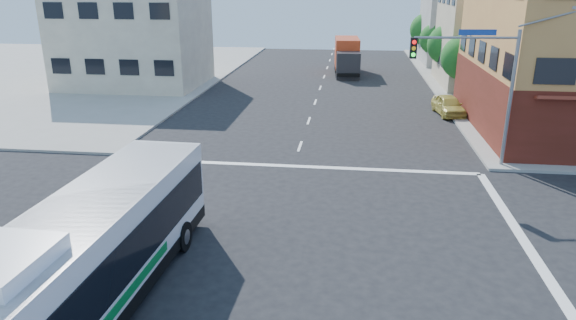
# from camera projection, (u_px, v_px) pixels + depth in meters

# --- Properties ---
(ground) EXTENTS (120.00, 120.00, 0.00)m
(ground) POSITION_uv_depth(u_px,v_px,m) (262.00, 257.00, 17.99)
(ground) COLOR black
(ground) RESTS_ON ground
(building_east_near) EXTENTS (12.06, 10.06, 9.00)m
(building_east_near) POSITION_uv_depth(u_px,v_px,m) (511.00, 37.00, 46.38)
(building_east_near) COLOR #C5B396
(building_east_near) RESTS_ON ground
(building_east_far) EXTENTS (12.06, 10.06, 10.00)m
(building_east_far) POSITION_uv_depth(u_px,v_px,m) (477.00, 21.00, 59.35)
(building_east_far) COLOR #AAAAA5
(building_east_far) RESTS_ON ground
(building_west) EXTENTS (12.06, 10.06, 8.00)m
(building_west) POSITION_uv_depth(u_px,v_px,m) (134.00, 42.00, 46.83)
(building_west) COLOR beige
(building_west) RESTS_ON ground
(signal_mast_ne) EXTENTS (7.91, 1.13, 8.07)m
(signal_mast_ne) POSITION_uv_depth(u_px,v_px,m) (479.00, 71.00, 25.25)
(signal_mast_ne) COLOR gray
(signal_mast_ne) RESTS_ON ground
(street_tree_a) EXTENTS (3.60, 3.60, 5.53)m
(street_tree_a) POSITION_uv_depth(u_px,v_px,m) (465.00, 55.00, 41.60)
(street_tree_a) COLOR #352313
(street_tree_a) RESTS_ON ground
(street_tree_b) EXTENTS (3.80, 3.80, 5.79)m
(street_tree_b) POSITION_uv_depth(u_px,v_px,m) (449.00, 42.00, 49.05)
(street_tree_b) COLOR #352313
(street_tree_b) RESTS_ON ground
(street_tree_c) EXTENTS (3.40, 3.40, 5.29)m
(street_tree_c) POSITION_uv_depth(u_px,v_px,m) (436.00, 37.00, 56.65)
(street_tree_c) COLOR #352313
(street_tree_c) RESTS_ON ground
(street_tree_d) EXTENTS (4.00, 4.00, 6.03)m
(street_tree_d) POSITION_uv_depth(u_px,v_px,m) (427.00, 27.00, 64.02)
(street_tree_d) COLOR #352313
(street_tree_d) RESTS_ON ground
(transit_bus) EXTENTS (3.08, 12.62, 3.72)m
(transit_bus) POSITION_uv_depth(u_px,v_px,m) (87.00, 259.00, 14.27)
(transit_bus) COLOR black
(transit_bus) RESTS_ON ground
(box_truck) EXTENTS (2.83, 8.18, 3.63)m
(box_truck) POSITION_uv_depth(u_px,v_px,m) (347.00, 57.00, 53.83)
(box_truck) COLOR #252529
(box_truck) RESTS_ON ground
(parked_car) EXTENTS (2.20, 4.31, 1.41)m
(parked_car) POSITION_uv_depth(u_px,v_px,m) (448.00, 105.00, 37.24)
(parked_car) COLOR gold
(parked_car) RESTS_ON ground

